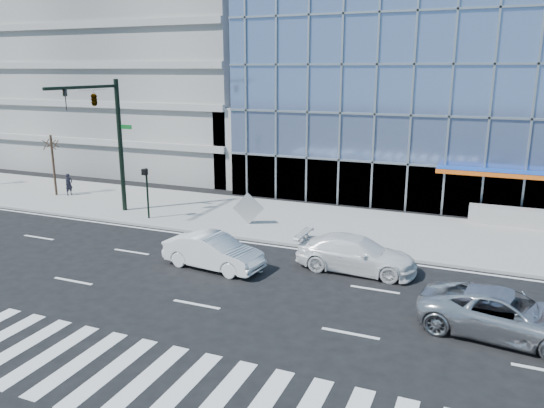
{
  "coord_description": "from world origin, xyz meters",
  "views": [
    {
      "loc": [
        9.78,
        -20.1,
        8.7
      ],
      "look_at": [
        0.22,
        3.0,
        2.33
      ],
      "focal_mm": 35.0,
      "sensor_mm": 36.0,
      "label": 1
    }
  ],
  "objects": [
    {
      "name": "ground",
      "position": [
        0.0,
        0.0,
        0.0
      ],
      "size": [
        160.0,
        160.0,
        0.0
      ],
      "primitive_type": "plane",
      "color": "black",
      "rests_on": "ground"
    },
    {
      "name": "street_tree_near",
      "position": [
        -18.0,
        7.5,
        3.78
      ],
      "size": [
        1.1,
        1.1,
        4.23
      ],
      "color": "#332319",
      "rests_on": "sidewalk"
    },
    {
      "name": "white_sedan",
      "position": [
        -1.25,
        -0.32,
        0.77
      ],
      "size": [
        4.82,
        2.16,
        1.54
      ],
      "primitive_type": "imported",
      "rotation": [
        0.0,
        0.0,
        1.45
      ],
      "color": "white",
      "rests_on": "ground"
    },
    {
      "name": "ped_signal_post",
      "position": [
        -8.5,
        4.94,
        2.14
      ],
      "size": [
        0.3,
        0.33,
        3.0
      ],
      "color": "black",
      "rests_on": "sidewalk"
    },
    {
      "name": "white_suv",
      "position": [
        4.75,
        1.8,
        0.77
      ],
      "size": [
        5.36,
        2.26,
        1.54
      ],
      "primitive_type": "imported",
      "rotation": [
        0.0,
        0.0,
        1.55
      ],
      "color": "white",
      "rests_on": "ground"
    },
    {
      "name": "silver_suv",
      "position": [
        10.75,
        -2.15,
        0.77
      ],
      "size": [
        5.8,
        3.22,
        1.53
      ],
      "primitive_type": "imported",
      "rotation": [
        0.0,
        0.0,
        1.44
      ],
      "color": "silver",
      "rests_on": "ground"
    },
    {
      "name": "tilted_panel",
      "position": [
        -2.53,
        6.14,
        1.07
      ],
      "size": [
        1.82,
        0.34,
        1.84
      ],
      "primitive_type": "cube",
      "rotation": [
        0.0,
        0.75,
        0.15
      ],
      "color": "#A0A0A0",
      "rests_on": "sidewalk"
    },
    {
      "name": "parking_garage",
      "position": [
        -20.0,
        26.0,
        10.0
      ],
      "size": [
        24.0,
        24.0,
        20.0
      ],
      "primitive_type": "cube",
      "color": "gray",
      "rests_on": "ground"
    },
    {
      "name": "ramp_block",
      "position": [
        -6.0,
        18.0,
        3.0
      ],
      "size": [
        6.0,
        8.0,
        6.0
      ],
      "primitive_type": "cube",
      "color": "gray",
      "rests_on": "ground"
    },
    {
      "name": "sidewalk",
      "position": [
        0.0,
        8.0,
        0.07
      ],
      "size": [
        120.0,
        8.0,
        0.15
      ],
      "primitive_type": "cube",
      "color": "gray",
      "rests_on": "ground"
    },
    {
      "name": "traffic_signal",
      "position": [
        -11.0,
        4.57,
        6.16
      ],
      "size": [
        1.14,
        5.74,
        8.0
      ],
      "color": "black",
      "rests_on": "sidewalk"
    },
    {
      "name": "pedestrian",
      "position": [
        -17.13,
        7.86,
        0.91
      ],
      "size": [
        0.48,
        0.62,
        1.53
      ],
      "primitive_type": "imported",
      "rotation": [
        0.0,
        0.0,
        1.35
      ],
      "color": "black",
      "rests_on": "sidewalk"
    }
  ]
}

